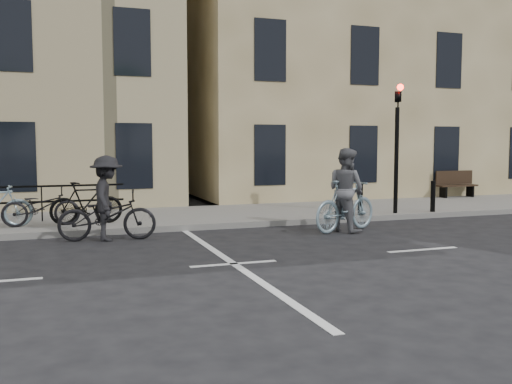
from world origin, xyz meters
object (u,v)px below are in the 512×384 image
object	(u,v)px
bench	(456,183)
cyclist_grey	(346,198)
traffic_light	(397,132)
cyclist_dark	(107,207)

from	to	relation	value
bench	cyclist_grey	size ratio (longest dim) A/B	0.74
traffic_light	bench	bearing A→B (deg)	35.25
cyclist_grey	cyclist_dark	distance (m)	5.63
bench	cyclist_grey	distance (m)	8.89
traffic_light	cyclist_grey	size ratio (longest dim) A/B	1.80
bench	cyclist_dark	xyz separation A→B (m)	(-12.90, -4.44, 0.07)
cyclist_grey	cyclist_dark	size ratio (longest dim) A/B	0.99
traffic_light	bench	size ratio (longest dim) A/B	2.44
traffic_light	bench	distance (m)	6.14
cyclist_dark	bench	bearing A→B (deg)	-63.69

